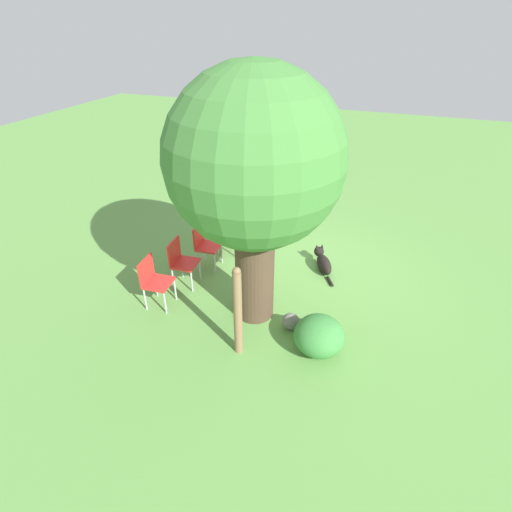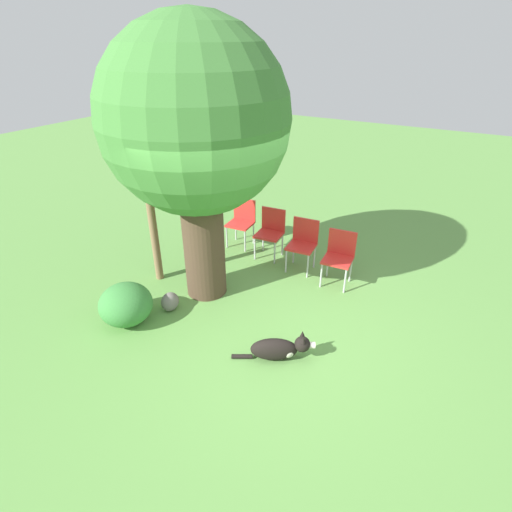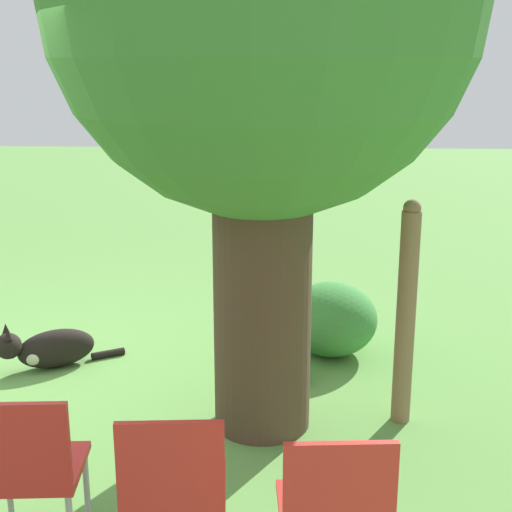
{
  "view_description": "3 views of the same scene",
  "coord_description": "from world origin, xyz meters",
  "px_view_note": "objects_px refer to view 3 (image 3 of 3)",
  "views": [
    {
      "loc": [
        -1.42,
        6.09,
        4.27
      ],
      "look_at": [
        0.38,
        1.21,
        1.06
      ],
      "focal_mm": 28.0,
      "sensor_mm": 36.0,
      "label": 1
    },
    {
      "loc": [
        -3.75,
        -1.98,
        3.54
      ],
      "look_at": [
        0.9,
        0.69,
        0.53
      ],
      "focal_mm": 28.0,
      "sensor_mm": 36.0,
      "label": 2
    },
    {
      "loc": [
        4.55,
        1.44,
        2.26
      ],
      "look_at": [
        0.42,
        1.24,
        1.13
      ],
      "focal_mm": 50.0,
      "sensor_mm": 36.0,
      "label": 3
    }
  ],
  "objects_px": {
    "dog": "(47,349)",
    "red_chair_2": "(174,486)",
    "fence_post": "(406,313)",
    "oak_tree": "(263,13)",
    "red_chair_1": "(29,465)",
    "red_chair_3": "(335,508)"
  },
  "relations": [
    {
      "from": "oak_tree",
      "to": "red_chair_2",
      "type": "bearing_deg",
      "value": -11.85
    },
    {
      "from": "dog",
      "to": "red_chair_2",
      "type": "relative_size",
      "value": 1.06
    },
    {
      "from": "oak_tree",
      "to": "red_chair_1",
      "type": "distance_m",
      "value": 2.63
    },
    {
      "from": "oak_tree",
      "to": "red_chair_2",
      "type": "distance_m",
      "value": 2.53
    },
    {
      "from": "dog",
      "to": "red_chair_3",
      "type": "relative_size",
      "value": 1.06
    },
    {
      "from": "dog",
      "to": "red_chair_2",
      "type": "distance_m",
      "value": 2.68
    },
    {
      "from": "dog",
      "to": "red_chair_2",
      "type": "bearing_deg",
      "value": 90.9
    },
    {
      "from": "oak_tree",
      "to": "fence_post",
      "type": "bearing_deg",
      "value": 95.34
    },
    {
      "from": "dog",
      "to": "red_chair_1",
      "type": "xyz_separation_m",
      "value": [
        2.16,
        0.67,
        0.35
      ]
    },
    {
      "from": "oak_tree",
      "to": "dog",
      "type": "relative_size",
      "value": 4.12
    },
    {
      "from": "red_chair_1",
      "to": "dog",
      "type": "bearing_deg",
      "value": 12.46
    },
    {
      "from": "red_chair_3",
      "to": "fence_post",
      "type": "bearing_deg",
      "value": -22.17
    },
    {
      "from": "fence_post",
      "to": "red_chair_3",
      "type": "bearing_deg",
      "value": -17.39
    },
    {
      "from": "red_chair_1",
      "to": "red_chair_3",
      "type": "height_order",
      "value": "same"
    },
    {
      "from": "fence_post",
      "to": "oak_tree",
      "type": "bearing_deg",
      "value": -84.66
    },
    {
      "from": "oak_tree",
      "to": "fence_post",
      "type": "height_order",
      "value": "oak_tree"
    },
    {
      "from": "red_chair_2",
      "to": "oak_tree",
      "type": "bearing_deg",
      "value": -16.63
    },
    {
      "from": "dog",
      "to": "red_chair_1",
      "type": "height_order",
      "value": "red_chair_1"
    },
    {
      "from": "dog",
      "to": "red_chair_3",
      "type": "height_order",
      "value": "red_chair_3"
    },
    {
      "from": "oak_tree",
      "to": "red_chair_2",
      "type": "relative_size",
      "value": 4.38
    },
    {
      "from": "red_chair_2",
      "to": "red_chair_3",
      "type": "height_order",
      "value": "same"
    },
    {
      "from": "red_chair_2",
      "to": "dog",
      "type": "bearing_deg",
      "value": 25.72
    }
  ]
}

